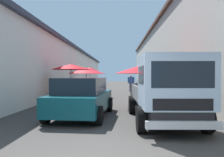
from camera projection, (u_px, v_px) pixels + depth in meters
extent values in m
plane|color=#3D3A38|center=(114.00, 96.00, 16.82)|extent=(90.00, 90.00, 0.00)
cube|color=silver|center=(31.00, 70.00, 19.31)|extent=(49.50, 7.00, 4.11)
cube|color=#383D4C|center=(31.00, 45.00, 19.28)|extent=(49.80, 7.50, 0.24)
cube|color=#A39E93|center=(200.00, 57.00, 18.77)|extent=(49.50, 7.00, 6.30)
cube|color=#4C3328|center=(200.00, 18.00, 18.73)|extent=(49.80, 7.50, 0.24)
cylinder|color=#9E9EA3|center=(90.00, 80.00, 20.43)|extent=(0.06, 0.06, 2.33)
cone|color=red|center=(90.00, 70.00, 20.42)|extent=(2.14, 2.14, 0.49)
sphere|color=#9E9EA3|center=(90.00, 67.00, 20.42)|extent=(0.07, 0.07, 0.07)
cube|color=#9E7547|center=(88.00, 88.00, 20.61)|extent=(0.93, 0.69, 0.78)
sphere|color=orange|center=(90.00, 83.00, 20.91)|extent=(0.09, 0.09, 0.09)
sphere|color=orange|center=(88.00, 83.00, 20.52)|extent=(0.09, 0.09, 0.09)
sphere|color=orange|center=(87.00, 83.00, 20.45)|extent=(0.09, 0.09, 0.09)
sphere|color=orange|center=(88.00, 83.00, 20.86)|extent=(0.09, 0.09, 0.09)
cylinder|color=#9E9EA3|center=(86.00, 82.00, 15.65)|extent=(0.06, 0.06, 2.11)
cone|color=red|center=(86.00, 71.00, 15.63)|extent=(2.74, 2.74, 0.44)
sphere|color=#9E9EA3|center=(86.00, 67.00, 15.63)|extent=(0.07, 0.07, 0.07)
cube|color=#9E7547|center=(88.00, 92.00, 15.66)|extent=(0.83, 0.75, 0.76)
sphere|color=orange|center=(90.00, 86.00, 15.70)|extent=(0.09, 0.09, 0.09)
sphere|color=orange|center=(90.00, 86.00, 15.52)|extent=(0.09, 0.09, 0.09)
sphere|color=orange|center=(89.00, 86.00, 15.37)|extent=(0.09, 0.09, 0.09)
sphere|color=orange|center=(90.00, 86.00, 15.46)|extent=(0.09, 0.09, 0.09)
cylinder|color=#9E9EA3|center=(71.00, 83.00, 12.78)|extent=(0.06, 0.06, 2.21)
cone|color=red|center=(71.00, 67.00, 12.76)|extent=(2.33, 2.33, 0.32)
sphere|color=#9E9EA3|center=(71.00, 63.00, 12.76)|extent=(0.07, 0.07, 0.07)
cube|color=#9E7547|center=(68.00, 95.00, 13.04)|extent=(0.92, 0.68, 0.77)
sphere|color=orange|center=(67.00, 88.00, 12.83)|extent=(0.09, 0.09, 0.09)
sphere|color=orange|center=(69.00, 88.00, 12.90)|extent=(0.09, 0.09, 0.09)
sphere|color=orange|center=(71.00, 88.00, 13.20)|extent=(0.09, 0.09, 0.09)
sphere|color=orange|center=(70.00, 87.00, 13.29)|extent=(0.09, 0.09, 0.09)
cylinder|color=#9E9EA3|center=(143.00, 86.00, 10.46)|extent=(0.06, 0.06, 2.06)
cone|color=red|center=(143.00, 69.00, 10.45)|extent=(2.71, 2.71, 0.43)
sphere|color=#9E9EA3|center=(143.00, 64.00, 10.45)|extent=(0.07, 0.07, 0.07)
cube|color=#9E7547|center=(148.00, 101.00, 10.34)|extent=(0.73, 0.57, 0.72)
sphere|color=orange|center=(148.00, 91.00, 10.17)|extent=(0.09, 0.09, 0.09)
sphere|color=orange|center=(149.00, 92.00, 10.12)|extent=(0.09, 0.09, 0.09)
sphere|color=orange|center=(151.00, 92.00, 10.51)|extent=(0.09, 0.09, 0.09)
cube|color=#0F4C56|center=(82.00, 101.00, 8.19)|extent=(4.02, 2.02, 0.64)
cube|color=#19232D|center=(81.00, 86.00, 8.04)|extent=(2.45, 1.69, 0.56)
cube|color=black|center=(93.00, 101.00, 10.09)|extent=(0.23, 1.65, 0.20)
cube|color=silver|center=(80.00, 95.00, 10.18)|extent=(0.08, 0.24, 0.14)
cube|color=silver|center=(105.00, 95.00, 10.05)|extent=(0.08, 0.24, 0.14)
cylinder|color=black|center=(71.00, 104.00, 9.61)|extent=(0.61, 0.25, 0.60)
cylinder|color=black|center=(110.00, 104.00, 9.42)|extent=(0.61, 0.25, 0.60)
cylinder|color=black|center=(46.00, 114.00, 6.98)|extent=(0.61, 0.25, 0.60)
cylinder|color=black|center=(99.00, 115.00, 6.78)|extent=(0.61, 0.25, 0.60)
cube|color=black|center=(161.00, 106.00, 7.48)|extent=(4.84, 1.59, 0.36)
cube|color=#ADC6E0|center=(174.00, 81.00, 5.83)|extent=(1.58, 1.79, 1.40)
cube|color=#19232D|center=(183.00, 75.00, 5.09)|extent=(0.10, 1.47, 0.63)
cube|color=#19232D|center=(174.00, 75.00, 5.83)|extent=(1.09, 1.80, 0.45)
cube|color=black|center=(183.00, 105.00, 5.09)|extent=(0.10, 1.40, 0.28)
cube|color=silver|center=(184.00, 125.00, 5.02)|extent=(0.17, 1.75, 0.18)
cube|color=gray|center=(178.00, 92.00, 8.28)|extent=(3.16, 0.14, 0.50)
cube|color=gray|center=(134.00, 92.00, 8.30)|extent=(3.16, 0.14, 0.50)
cube|color=gray|center=(150.00, 89.00, 9.84)|extent=(0.10, 1.65, 0.50)
cylinder|color=black|center=(207.00, 120.00, 5.84)|extent=(0.73, 0.24, 0.72)
cylinder|color=black|center=(141.00, 120.00, 5.85)|extent=(0.73, 0.24, 0.72)
cylinder|color=black|center=(175.00, 105.00, 8.91)|extent=(0.73, 0.24, 0.72)
cylinder|color=black|center=(132.00, 104.00, 8.93)|extent=(0.73, 0.24, 0.72)
cylinder|color=navy|center=(130.00, 88.00, 20.82)|extent=(0.14, 0.14, 0.80)
cylinder|color=navy|center=(132.00, 88.00, 20.76)|extent=(0.14, 0.14, 0.80)
cube|color=#33518C|center=(131.00, 80.00, 20.78)|extent=(0.34, 0.51, 0.60)
sphere|color=tan|center=(131.00, 76.00, 20.78)|extent=(0.22, 0.22, 0.22)
cylinder|color=#33518C|center=(128.00, 80.00, 20.88)|extent=(0.08, 0.08, 0.54)
cylinder|color=#33518C|center=(134.00, 80.00, 20.68)|extent=(0.08, 0.08, 0.54)
cylinder|color=black|center=(137.00, 92.00, 17.79)|extent=(0.45, 0.16, 0.44)
cylinder|color=black|center=(141.00, 93.00, 16.55)|extent=(0.45, 0.18, 0.44)
cube|color=#3359A5|center=(139.00, 92.00, 17.12)|extent=(0.93, 0.42, 0.08)
ellipsoid|color=black|center=(140.00, 87.00, 16.82)|extent=(0.59, 0.35, 0.20)
cube|color=#3359A5|center=(137.00, 86.00, 17.73)|extent=(0.19, 0.34, 0.56)
cylinder|color=silver|center=(137.00, 85.00, 17.66)|extent=(0.28, 0.10, 0.68)
cylinder|color=black|center=(138.00, 81.00, 17.58)|extent=(0.55, 0.12, 0.04)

